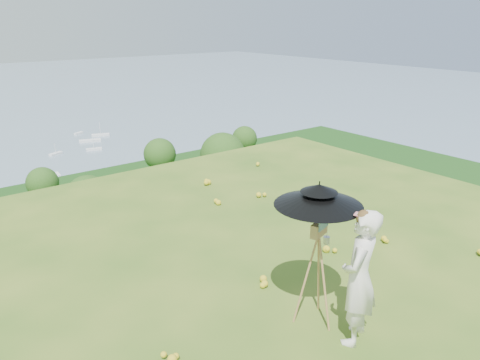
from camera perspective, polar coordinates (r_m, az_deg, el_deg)
ground at (r=7.56m, az=6.03°, el=-12.80°), size 14.00×14.00×0.00m
wildflowers at (r=7.68m, az=4.74°, el=-11.66°), size 10.00×10.50×0.12m
painter at (r=6.15m, az=14.31°, el=-11.46°), size 0.79×0.67×1.83m
field_easel at (r=6.45m, az=9.32°, el=-10.62°), size 0.77×0.77×1.62m
sun_umbrella at (r=6.07m, az=9.50°, el=-3.32°), size 1.47×1.47×0.71m
painter_cap at (r=5.77m, az=15.01°, el=-4.06°), size 0.27×0.29×0.10m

